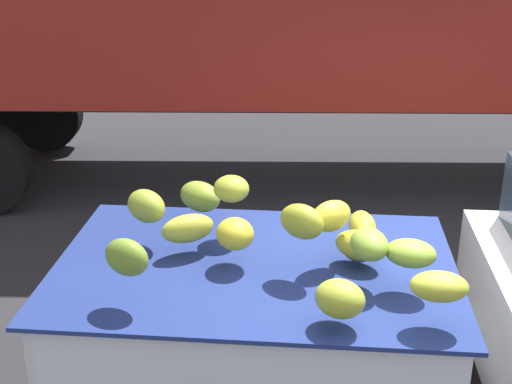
# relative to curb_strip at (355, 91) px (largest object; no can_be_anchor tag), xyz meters

# --- Properties ---
(ground) EXTENTS (220.00, 220.00, 0.00)m
(ground) POSITION_rel_curb_strip_xyz_m (0.00, -8.98, -0.08)
(ground) COLOR #28282B
(curb_strip) EXTENTS (80.00, 0.80, 0.16)m
(curb_strip) POSITION_rel_curb_strip_xyz_m (0.00, 0.00, 0.00)
(curb_strip) COLOR gray
(curb_strip) RESTS_ON ground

